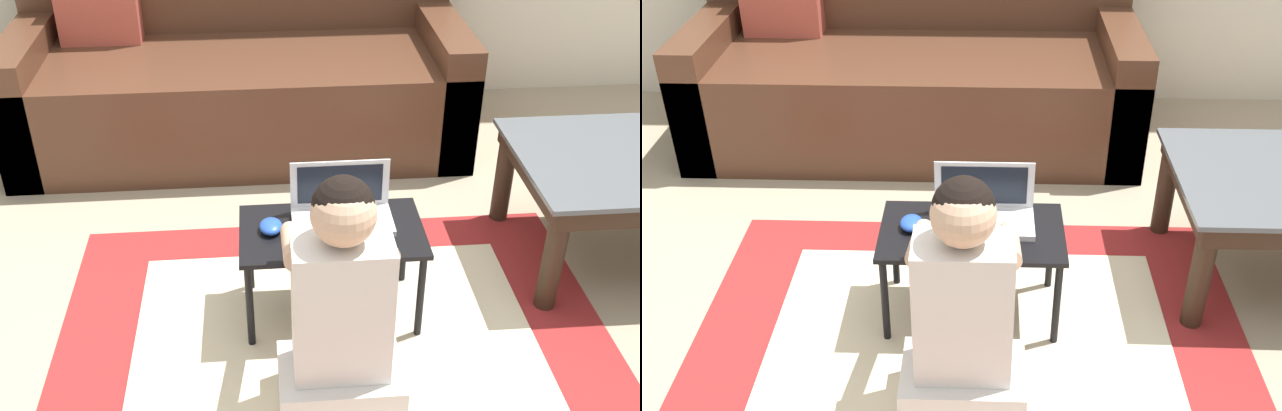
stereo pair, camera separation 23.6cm
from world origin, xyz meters
The scene contains 7 objects.
ground_plane centered at (0.00, 0.00, 0.00)m, with size 16.00×16.00×0.00m, color gray.
area_rug centered at (0.07, -0.20, 0.00)m, with size 1.79×1.47×0.01m.
couch centered at (-0.23, 1.34, 0.31)m, with size 2.01×0.87×0.89m.
laptop_desk centered at (0.07, 0.00, 0.30)m, with size 0.58×0.33×0.34m.
laptop centered at (0.10, 0.05, 0.37)m, with size 0.32×0.17×0.18m.
computer_mouse centered at (-0.13, 0.01, 0.35)m, with size 0.07×0.09×0.04m.
person_seated centered at (0.05, -0.40, 0.34)m, with size 0.35×0.40×0.76m.
Camera 2 is at (0.10, -1.94, 1.66)m, focal length 42.00 mm.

